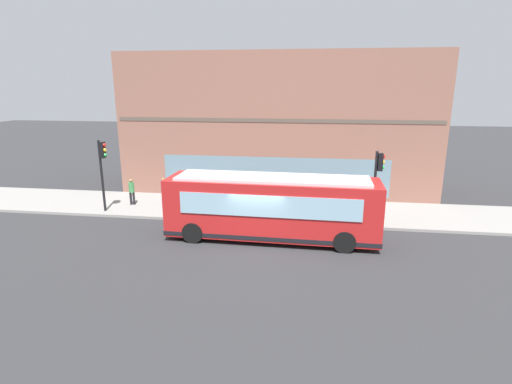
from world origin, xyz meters
name	(u,v)px	position (x,y,z in m)	size (l,w,h in m)	color
ground	(258,243)	(0.00, 0.00, 0.00)	(120.00, 120.00, 0.00)	#2D2D30
sidewalk_curb	(269,210)	(5.02, 0.00, 0.07)	(4.85, 40.00, 0.15)	gray
building_corner	(279,123)	(10.98, 0.00, 4.62)	(7.11, 20.63, 9.26)	#8C5B4C
city_bus_nearside	(272,208)	(0.71, -0.58, 1.55)	(2.81, 10.10, 3.07)	red
traffic_light_near_corner	(378,174)	(3.07, -5.75, 2.84)	(0.32, 0.49, 3.86)	black
traffic_light_down_block	(102,162)	(3.28, 9.28, 3.01)	(0.32, 0.49, 4.11)	black
fire_hydrant	(350,214)	(3.58, -4.52, 0.51)	(0.35, 0.35, 0.74)	gold
pedestrian_by_light_pole	(132,190)	(4.68, 8.35, 1.07)	(0.32, 0.32, 1.61)	black
pedestrian_near_building_entrance	(164,189)	(5.19, 6.52, 1.08)	(0.32, 0.32, 1.62)	#8C3F8C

